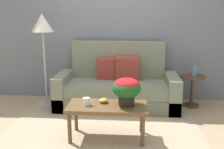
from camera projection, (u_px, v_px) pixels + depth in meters
ground_plane at (106, 121)px, 3.87m from camera, size 14.00×14.00×0.00m
wall_back at (112, 24)px, 4.66m from camera, size 6.40×0.12×2.83m
area_rug at (106, 120)px, 3.89m from camera, size 2.69×1.96×0.01m
couch at (117, 87)px, 4.45m from camera, size 2.06×0.88×1.11m
coffee_table at (107, 109)px, 3.24m from camera, size 1.01×0.48×0.46m
side_table at (192, 85)px, 4.40m from camera, size 0.44×0.44×0.55m
floor_lamp at (43, 29)px, 4.28m from camera, size 0.37×0.37×1.59m
potted_plant at (127, 88)px, 3.18m from camera, size 0.36×0.36×0.35m
coffee_mug at (87, 102)px, 3.21m from camera, size 0.13×0.09×0.10m
snack_bowl at (104, 100)px, 3.30m from camera, size 0.12×0.12×0.06m
table_vase at (195, 71)px, 4.32m from camera, size 0.10×0.10×0.23m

